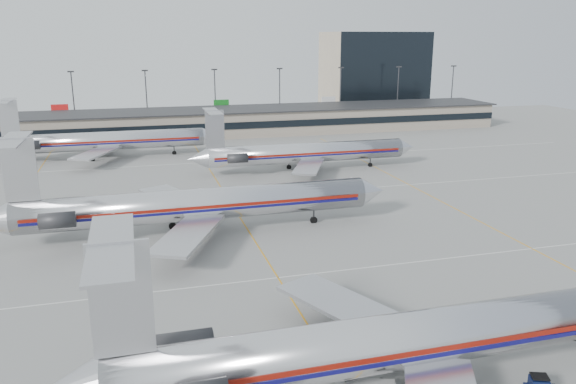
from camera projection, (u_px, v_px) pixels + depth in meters
name	position (u px, v px, depth m)	size (l,w,h in m)	color
ground	(308.00, 325.00, 46.97)	(260.00, 260.00, 0.00)	gray
apron_markings	(278.00, 278.00, 56.25)	(160.00, 0.15, 0.02)	silver
terminal	(188.00, 123.00, 137.13)	(162.00, 17.00, 6.25)	gray
light_mast_row	(181.00, 95.00, 148.72)	(163.60, 0.40, 15.28)	#38383D
distant_building	(373.00, 73.00, 178.56)	(30.00, 20.00, 25.00)	tan
jet_foreground	(405.00, 340.00, 37.70)	(48.02, 28.28, 12.57)	silver
jet_second_row	(190.00, 205.00, 67.88)	(49.19, 28.97, 12.88)	silver
jet_third_row	(303.00, 153.00, 100.50)	(42.37, 26.06, 11.58)	silver
jet_back_row	(103.00, 141.00, 111.20)	(44.43, 27.33, 12.15)	silver
ramp_worker_near	(485.00, 341.00, 42.98)	(0.56, 0.37, 1.54)	#8BC112
ramp_worker_far	(419.00, 359.00, 40.24)	(0.94, 0.73, 1.94)	#83CB13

